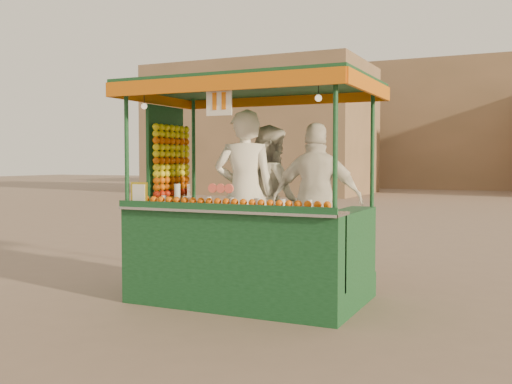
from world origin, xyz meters
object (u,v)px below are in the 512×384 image
at_px(vendor_left, 245,193).
at_px(vendor_middle, 271,198).
at_px(vendor_right, 317,200).
at_px(juice_cart, 242,231).

bearing_deg(vendor_left, vendor_middle, -135.58).
relative_size(vendor_left, vendor_middle, 1.09).
bearing_deg(vendor_right, juice_cart, 9.76).
bearing_deg(vendor_middle, juice_cart, 117.63).
height_order(juice_cart, vendor_right, juice_cart).
xyz_separation_m(vendor_left, vendor_middle, (0.15, 0.37, -0.07)).
bearing_deg(vendor_left, juice_cart, 70.79).
relative_size(vendor_left, vendor_right, 1.08).
distance_m(juice_cart, vendor_right, 0.88).
bearing_deg(juice_cart, vendor_right, 20.31).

